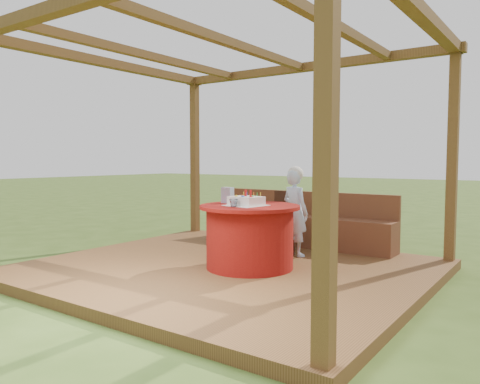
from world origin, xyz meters
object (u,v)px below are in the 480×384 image
at_px(table, 250,236).
at_px(chair, 286,219).
at_px(bench, 296,227).
at_px(birthday_cake, 246,201).
at_px(elderly_woman, 295,210).
at_px(gift_bag, 228,195).
at_px(drinking_glass, 233,203).

xyz_separation_m(table, chair, (-0.16, 1.15, 0.08)).
height_order(bench, birthday_cake, birthday_cake).
distance_m(table, chair, 1.17).
bearing_deg(table, elderly_woman, 83.85).
bearing_deg(chair, gift_bag, -101.33).
bearing_deg(table, gift_bag, 169.71).
bearing_deg(elderly_woman, gift_bag, -118.87).
bearing_deg(gift_bag, bench, 85.21).
distance_m(birthday_cake, drinking_glass, 0.21).
xyz_separation_m(chair, gift_bag, (-0.22, -1.08, 0.39)).
distance_m(bench, elderly_woman, 0.89).
height_order(bench, gift_bag, gift_bag).
bearing_deg(gift_bag, elderly_woman, 59.89).
height_order(table, birthday_cake, birthday_cake).
height_order(table, gift_bag, gift_bag).
bearing_deg(elderly_woman, birthday_cake, -95.85).
relative_size(birthday_cake, drinking_glass, 4.67).
xyz_separation_m(elderly_woman, gift_bag, (-0.48, -0.87, 0.24)).
relative_size(elderly_woman, birthday_cake, 2.60).
relative_size(bench, gift_bag, 15.35).
distance_m(table, birthday_cake, 0.43).
xyz_separation_m(gift_bag, drinking_glass, (0.34, -0.35, -0.05)).
distance_m(table, drinking_glass, 0.50).
relative_size(chair, gift_bag, 4.30).
relative_size(chair, elderly_woman, 0.70).
distance_m(elderly_woman, gift_bag, 1.02).
bearing_deg(drinking_glass, bench, 97.16).
relative_size(table, chair, 1.40).
xyz_separation_m(bench, chair, (0.12, -0.51, 0.19)).
bearing_deg(elderly_woman, bench, 117.42).
distance_m(chair, birthday_cake, 1.28).
distance_m(chair, gift_bag, 1.17).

